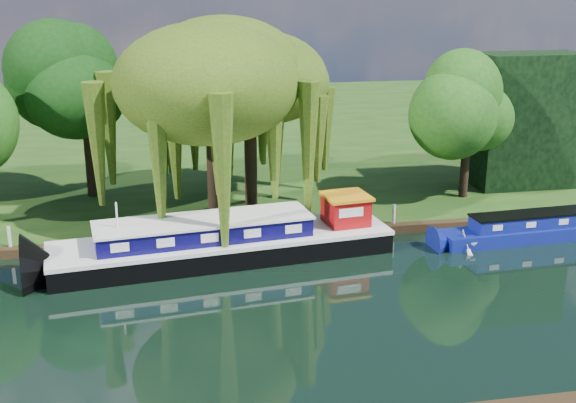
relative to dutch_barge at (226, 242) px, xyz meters
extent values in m
plane|color=black|center=(-0.05, -6.20, -0.83)|extent=(120.00, 120.00, 0.00)
cube|color=#173D10|center=(-0.05, 27.80, -0.61)|extent=(120.00, 52.00, 0.45)
cube|color=black|center=(-0.14, -0.02, -0.44)|extent=(16.17, 5.51, 1.06)
cube|color=silver|center=(-0.14, -0.02, 0.18)|extent=(16.27, 5.59, 0.19)
cube|color=#0A0743|center=(-1.01, -0.13, 0.70)|extent=(10.07, 3.77, 0.84)
cube|color=silver|center=(-1.01, -0.13, 1.17)|extent=(10.27, 3.96, 0.11)
cube|color=#9B0B0D|center=(5.98, 0.77, 0.94)|extent=(2.17, 2.17, 1.32)
cube|color=orange|center=(5.98, 0.77, 1.68)|extent=(2.41, 2.41, 0.14)
cylinder|color=silver|center=(-4.85, -0.62, 1.34)|extent=(0.09, 0.09, 2.11)
cube|color=navy|center=(15.83, -0.20, -0.55)|extent=(10.50, 2.41, 0.78)
cube|color=navy|center=(15.83, -0.20, 0.17)|extent=(7.36, 1.77, 0.65)
cube|color=black|center=(15.83, -0.20, 0.54)|extent=(7.45, 1.86, 0.09)
cube|color=silver|center=(13.15, -1.04, 0.20)|extent=(0.52, 0.08, 0.28)
cube|color=silver|center=(14.96, -0.92, 0.20)|extent=(0.52, 0.08, 0.28)
cube|color=silver|center=(16.78, -0.80, 0.20)|extent=(0.52, 0.08, 0.28)
imported|color=#9B0B0D|center=(-6.63, -0.16, -0.83)|extent=(3.46, 2.52, 0.70)
imported|color=silver|center=(11.54, -0.93, -0.83)|extent=(2.41, 2.20, 1.10)
cylinder|color=black|center=(-0.12, 4.60, 2.58)|extent=(0.77, 0.77, 5.94)
ellipsoid|color=#304E10|center=(-0.12, 4.60, 6.87)|extent=(8.29, 8.29, 5.35)
cylinder|color=black|center=(2.13, 6.93, 2.20)|extent=(0.73, 0.73, 5.18)
ellipsoid|color=#304E10|center=(2.13, 6.93, 5.94)|extent=(7.07, 7.07, 4.57)
cylinder|color=black|center=(-6.77, 10.15, 3.13)|extent=(0.68, 0.68, 7.03)
ellipsoid|color=black|center=(-6.77, 10.15, 6.01)|extent=(5.63, 5.63, 5.63)
cylinder|color=black|center=(14.45, 6.08, 2.40)|extent=(0.51, 0.51, 5.56)
ellipsoid|color=#164E13|center=(14.45, 6.08, 4.67)|extent=(4.45, 4.45, 4.45)
cube|color=black|center=(18.95, 7.80, 3.62)|extent=(6.00, 3.00, 8.00)
cylinder|color=silver|center=(0.45, 4.30, 0.72)|extent=(0.10, 0.10, 2.20)
sphere|color=white|center=(0.45, 4.30, 2.00)|extent=(0.36, 0.36, 0.36)
cylinder|color=silver|center=(-10.05, 2.20, 0.12)|extent=(0.16, 0.16, 1.00)
cylinder|color=silver|center=(-4.05, 2.20, 0.12)|extent=(0.16, 0.16, 1.00)
cylinder|color=silver|center=(2.95, 2.20, 0.12)|extent=(0.16, 0.16, 1.00)
cylinder|color=silver|center=(8.95, 2.20, 0.12)|extent=(0.16, 0.16, 1.00)
camera|label=1|loc=(-2.88, -31.70, 11.85)|focal=45.00mm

